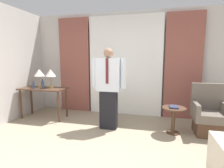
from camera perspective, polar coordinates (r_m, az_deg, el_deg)
The scene contains 13 objects.
wall_back at distance 4.74m, azimuth 4.49°, elevation 6.63°, with size 10.00×0.06×2.70m.
curtain_sheer_center at distance 4.61m, azimuth 4.22°, elevation 5.84°, with size 1.92×0.06×2.58m.
curtain_drape_left at distance 5.05m, azimuth -12.10°, elevation 5.89°, with size 0.87×0.06×2.58m.
curtain_drape_right at distance 4.59m, azimuth 22.19°, elevation 5.24°, with size 0.87×0.06×2.58m.
desk at distance 4.68m, azimuth -21.50°, elevation -2.76°, with size 1.16×0.51×0.76m.
table_lamp_left at distance 4.80m, azimuth -22.65°, elevation 3.14°, with size 0.26×0.26×0.46m.
table_lamp_right at distance 4.62m, azimuth -19.42°, elevation 3.13°, with size 0.26×0.26×0.46m.
bottle_near_edge at distance 4.51m, azimuth -21.67°, elevation -0.29°, with size 0.07×0.07×0.23m.
bottle_by_lamp at distance 4.59m, azimuth -24.29°, elevation -0.50°, with size 0.06×0.06×0.20m.
person at distance 3.64m, azimuth -1.12°, elevation -0.77°, with size 0.71×0.23×1.69m.
armchair at distance 3.99m, azimuth 29.10°, elevation -9.19°, with size 0.62×0.59×0.99m.
side_table at distance 3.72m, azimuth 19.43°, elevation -9.76°, with size 0.46×0.46×0.53m.
book at distance 3.66m, azimuth 19.50°, elevation -7.03°, with size 0.16×0.23×0.03m.
Camera 1 is at (0.77, -1.97, 1.49)m, focal length 28.00 mm.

